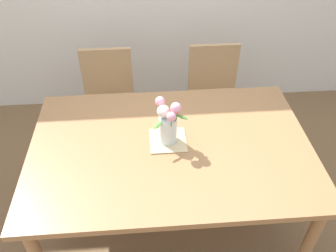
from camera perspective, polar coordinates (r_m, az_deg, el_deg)
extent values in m
plane|color=brown|center=(2.73, 0.35, -14.89)|extent=(12.00, 12.00, 0.00)
cube|color=#9E7047|center=(2.16, 0.43, -3.48)|extent=(1.71, 1.14, 0.04)
cylinder|color=#9E7047|center=(2.35, 21.70, -17.39)|extent=(0.07, 0.07, 0.73)
cylinder|color=#9E7047|center=(2.85, -16.24, -2.97)|extent=(0.07, 0.07, 0.73)
cylinder|color=#9E7047|center=(2.92, 14.92, -1.35)|extent=(0.07, 0.07, 0.73)
cube|color=tan|center=(2.99, -9.57, 3.05)|extent=(0.42, 0.42, 0.04)
cylinder|color=tan|center=(2.99, -5.82, -2.48)|extent=(0.04, 0.04, 0.44)
cylinder|color=tan|center=(3.03, -12.64, -2.79)|extent=(0.04, 0.04, 0.44)
cylinder|color=tan|center=(3.27, -5.83, 1.82)|extent=(0.04, 0.04, 0.44)
cylinder|color=tan|center=(3.30, -12.07, 1.48)|extent=(0.04, 0.04, 0.44)
cube|color=tan|center=(3.02, -9.86, 8.69)|extent=(0.42, 0.04, 0.42)
cube|color=tan|center=(3.03, 7.60, 3.87)|extent=(0.42, 0.42, 0.04)
cylinder|color=tan|center=(3.09, 11.09, -1.55)|extent=(0.04, 0.04, 0.44)
cylinder|color=tan|center=(3.02, 4.46, -1.94)|extent=(0.04, 0.04, 0.44)
cylinder|color=tan|center=(3.35, 9.72, 2.55)|extent=(0.04, 0.04, 0.44)
cylinder|color=tan|center=(3.29, 3.61, 2.28)|extent=(0.04, 0.04, 0.44)
cube|color=tan|center=(3.06, 7.32, 9.43)|extent=(0.42, 0.04, 0.42)
cube|color=#CCB789|center=(2.17, 0.00, -2.33)|extent=(0.22, 0.22, 0.01)
cylinder|color=silver|center=(2.11, 0.00, -0.56)|extent=(0.11, 0.11, 0.17)
sphere|color=#EA9EBC|center=(1.98, 1.28, 2.98)|extent=(0.06, 0.06, 0.06)
cylinder|color=#478438|center=(2.01, 1.26, 1.77)|extent=(0.01, 0.01, 0.11)
sphere|color=#EA9EBC|center=(2.07, -1.32, 4.04)|extent=(0.06, 0.06, 0.06)
cylinder|color=#478438|center=(2.09, -1.30, 3.11)|extent=(0.01, 0.01, 0.08)
sphere|color=#E55B4C|center=(2.03, 1.14, 2.61)|extent=(0.06, 0.06, 0.06)
cylinder|color=#478438|center=(2.05, 1.13, 1.91)|extent=(0.01, 0.01, 0.06)
sphere|color=white|center=(2.03, -0.76, 2.40)|extent=(0.08, 0.08, 0.08)
cylinder|color=#478438|center=(2.05, -0.76, 1.77)|extent=(0.01, 0.01, 0.06)
sphere|color=#EA9EBC|center=(1.97, 0.60, 1.55)|extent=(0.06, 0.06, 0.06)
cylinder|color=#478438|center=(1.99, 0.59, 0.73)|extent=(0.01, 0.01, 0.07)
sphere|color=#EFD14C|center=(2.07, -0.74, 2.40)|extent=(0.05, 0.05, 0.05)
cylinder|color=#478438|center=(2.08, -0.74, 2.05)|extent=(0.01, 0.01, 0.03)
ellipsoid|color=#478438|center=(2.01, -1.58, 0.16)|extent=(0.07, 0.07, 0.02)
ellipsoid|color=#478438|center=(2.02, 2.35, 1.44)|extent=(0.07, 0.05, 0.03)
ellipsoid|color=#478438|center=(2.05, 1.17, 1.70)|extent=(0.07, 0.03, 0.04)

